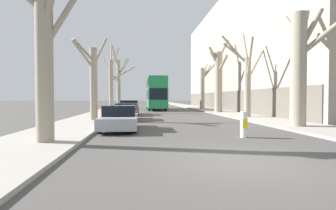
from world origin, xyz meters
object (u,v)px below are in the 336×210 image
(street_tree_left_2, at_px, (112,82))
(traffic_bollard, at_px, (244,124))
(street_tree_right_1, at_px, (247,79))
(parked_car_0, at_px, (120,118))
(street_tree_right_0, at_px, (300,63))
(street_tree_left_1, at_px, (93,80))
(double_decker_bus, at_px, (156,92))
(street_tree_right_2, at_px, (219,79))
(street_tree_left_0, at_px, (45,44))
(parked_car_2, at_px, (129,108))
(street_tree_left_3, at_px, (119,81))
(parked_car_1, at_px, (126,112))
(street_tree_right_3, at_px, (203,86))

(street_tree_left_2, height_order, traffic_bollard, street_tree_left_2)
(street_tree_right_1, xyz_separation_m, parked_car_0, (-9.90, -7.00, -2.67))
(street_tree_right_0, bearing_deg, street_tree_left_1, 156.64)
(street_tree_right_1, distance_m, double_decker_bus, 17.66)
(street_tree_right_2, xyz_separation_m, double_decker_bus, (-6.55, 8.65, -1.32))
(street_tree_right_1, bearing_deg, street_tree_right_2, 90.50)
(street_tree_left_0, relative_size, street_tree_right_0, 1.00)
(double_decker_bus, relative_size, traffic_bollard, 9.81)
(street_tree_left_2, relative_size, parked_car_0, 1.80)
(double_decker_bus, bearing_deg, parked_car_2, -106.13)
(street_tree_left_3, relative_size, traffic_bollard, 8.38)
(street_tree_left_0, height_order, parked_car_1, street_tree_left_0)
(street_tree_right_3, relative_size, double_decker_bus, 0.62)
(street_tree_left_1, distance_m, double_decker_bus, 19.10)
(street_tree_left_0, xyz_separation_m, street_tree_left_1, (0.01, 9.35, -0.65))
(street_tree_left_0, height_order, street_tree_right_1, street_tree_right_1)
(street_tree_right_1, bearing_deg, street_tree_left_2, 143.83)
(street_tree_right_2, bearing_deg, parked_car_0, -123.75)
(parked_car_1, bearing_deg, street_tree_right_0, -32.56)
(street_tree_right_3, height_order, parked_car_2, street_tree_right_3)
(street_tree_left_2, xyz_separation_m, street_tree_right_3, (11.90, 6.23, -0.19))
(parked_car_2, height_order, traffic_bollard, parked_car_2)
(street_tree_right_2, bearing_deg, parked_car_1, -138.97)
(street_tree_left_1, height_order, double_decker_bus, street_tree_left_1)
(street_tree_right_2, distance_m, double_decker_bus, 10.93)
(parked_car_0, bearing_deg, double_decker_bus, 82.00)
(parked_car_1, bearing_deg, street_tree_left_3, 96.27)
(street_tree_left_2, distance_m, street_tree_left_3, 10.55)
(street_tree_right_0, relative_size, street_tree_right_2, 0.84)
(street_tree_left_1, relative_size, parked_car_0, 1.39)
(parked_car_1, bearing_deg, street_tree_left_2, 102.31)
(street_tree_left_0, height_order, street_tree_right_0, street_tree_right_0)
(street_tree_left_0, bearing_deg, street_tree_right_2, 57.52)
(parked_car_0, bearing_deg, parked_car_2, 90.00)
(street_tree_right_2, relative_size, parked_car_0, 1.92)
(street_tree_right_0, distance_m, street_tree_right_2, 14.90)
(street_tree_left_1, bearing_deg, street_tree_left_0, -90.04)
(street_tree_left_3, relative_size, street_tree_right_2, 1.10)
(street_tree_left_0, height_order, parked_car_0, street_tree_left_0)
(double_decker_bus, xyz_separation_m, parked_car_2, (-3.28, -11.34, -1.83))
(street_tree_left_3, distance_m, parked_car_2, 14.90)
(street_tree_left_1, height_order, street_tree_left_2, street_tree_left_2)
(street_tree_left_1, bearing_deg, street_tree_left_2, 89.18)
(parked_car_0, relative_size, traffic_bollard, 3.99)
(parked_car_0, height_order, parked_car_2, parked_car_2)
(parked_car_1, bearing_deg, parked_car_2, 90.00)
(double_decker_bus, xyz_separation_m, parked_car_1, (-3.28, -17.20, -1.90))
(street_tree_left_0, xyz_separation_m, parked_car_1, (2.26, 10.43, -2.97))
(street_tree_left_2, relative_size, street_tree_right_3, 1.19)
(parked_car_0, bearing_deg, street_tree_right_1, 35.29)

